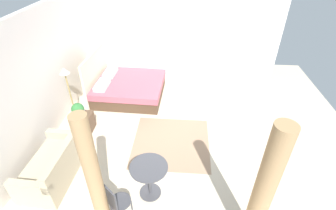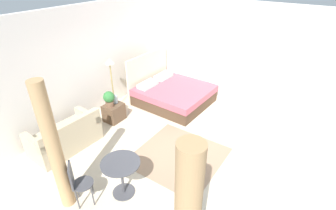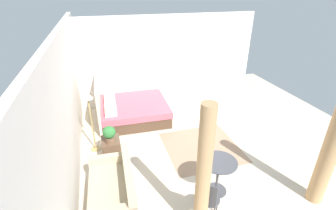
{
  "view_description": "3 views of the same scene",
  "coord_description": "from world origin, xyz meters",
  "px_view_note": "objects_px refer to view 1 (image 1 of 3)",
  "views": [
    {
      "loc": [
        -4.69,
        -0.22,
        4.12
      ],
      "look_at": [
        -0.3,
        0.11,
        1.06
      ],
      "focal_mm": 26.29,
      "sensor_mm": 36.0,
      "label": 1
    },
    {
      "loc": [
        -4.05,
        -2.18,
        3.76
      ],
      "look_at": [
        0.23,
        0.71,
        0.81
      ],
      "focal_mm": 27.04,
      "sensor_mm": 36.0,
      "label": 2
    },
    {
      "loc": [
        -4.99,
        2.29,
        3.73
      ],
      "look_at": [
        0.3,
        0.74,
        0.99
      ],
      "focal_mm": 26.06,
      "sensor_mm": 36.0,
      "label": 3
    }
  ],
  "objects_px": {
    "vase": "(82,109)",
    "floor_lamp": "(67,81)",
    "couch": "(54,166)",
    "balcony_table": "(149,175)",
    "potted_plant": "(78,110)",
    "nightstand": "(84,123)",
    "cafe_chair_near_window": "(116,201)",
    "bed": "(127,87)"
  },
  "relations": [
    {
      "from": "cafe_chair_near_window",
      "to": "vase",
      "type": "bearing_deg",
      "value": 31.22
    },
    {
      "from": "floor_lamp",
      "to": "bed",
      "type": "bearing_deg",
      "value": -40.16
    },
    {
      "from": "couch",
      "to": "balcony_table",
      "type": "distance_m",
      "value": 2.0
    },
    {
      "from": "couch",
      "to": "balcony_table",
      "type": "bearing_deg",
      "value": -97.39
    },
    {
      "from": "couch",
      "to": "potted_plant",
      "type": "distance_m",
      "value": 1.41
    },
    {
      "from": "bed",
      "to": "vase",
      "type": "bearing_deg",
      "value": 154.64
    },
    {
      "from": "couch",
      "to": "balcony_table",
      "type": "height_order",
      "value": "couch"
    },
    {
      "from": "floor_lamp",
      "to": "vase",
      "type": "bearing_deg",
      "value": -128.23
    },
    {
      "from": "couch",
      "to": "vase",
      "type": "bearing_deg",
      "value": -1.63
    },
    {
      "from": "bed",
      "to": "floor_lamp",
      "type": "height_order",
      "value": "floor_lamp"
    },
    {
      "from": "bed",
      "to": "cafe_chair_near_window",
      "type": "relative_size",
      "value": 2.33
    },
    {
      "from": "nightstand",
      "to": "vase",
      "type": "relative_size",
      "value": 2.45
    },
    {
      "from": "couch",
      "to": "nightstand",
      "type": "bearing_deg",
      "value": -2.6
    },
    {
      "from": "potted_plant",
      "to": "cafe_chair_near_window",
      "type": "relative_size",
      "value": 0.47
    },
    {
      "from": "vase",
      "to": "floor_lamp",
      "type": "height_order",
      "value": "floor_lamp"
    },
    {
      "from": "couch",
      "to": "potted_plant",
      "type": "bearing_deg",
      "value": -2.41
    },
    {
      "from": "nightstand",
      "to": "floor_lamp",
      "type": "relative_size",
      "value": 0.33
    },
    {
      "from": "couch",
      "to": "potted_plant",
      "type": "xyz_separation_m",
      "value": [
        1.35,
        -0.06,
        0.41
      ]
    },
    {
      "from": "nightstand",
      "to": "vase",
      "type": "height_order",
      "value": "vase"
    },
    {
      "from": "potted_plant",
      "to": "cafe_chair_near_window",
      "type": "xyz_separation_m",
      "value": [
        -2.19,
        -1.45,
        -0.17
      ]
    },
    {
      "from": "bed",
      "to": "cafe_chair_near_window",
      "type": "height_order",
      "value": "bed"
    },
    {
      "from": "floor_lamp",
      "to": "balcony_table",
      "type": "height_order",
      "value": "floor_lamp"
    },
    {
      "from": "bed",
      "to": "couch",
      "type": "relative_size",
      "value": 1.37
    },
    {
      "from": "potted_plant",
      "to": "balcony_table",
      "type": "relative_size",
      "value": 0.57
    },
    {
      "from": "bed",
      "to": "cafe_chair_near_window",
      "type": "xyz_separation_m",
      "value": [
        -4.0,
        -0.7,
        0.23
      ]
    },
    {
      "from": "nightstand",
      "to": "potted_plant",
      "type": "height_order",
      "value": "potted_plant"
    },
    {
      "from": "potted_plant",
      "to": "vase",
      "type": "distance_m",
      "value": 0.26
    },
    {
      "from": "couch",
      "to": "floor_lamp",
      "type": "xyz_separation_m",
      "value": [
        1.85,
        0.31,
        0.9
      ]
    },
    {
      "from": "bed",
      "to": "nightstand",
      "type": "distance_m",
      "value": 1.86
    },
    {
      "from": "bed",
      "to": "potted_plant",
      "type": "height_order",
      "value": "bed"
    },
    {
      "from": "bed",
      "to": "floor_lamp",
      "type": "xyz_separation_m",
      "value": [
        -1.31,
        1.11,
        0.89
      ]
    },
    {
      "from": "bed",
      "to": "floor_lamp",
      "type": "distance_m",
      "value": 1.93
    },
    {
      "from": "nightstand",
      "to": "floor_lamp",
      "type": "bearing_deg",
      "value": 43.25
    },
    {
      "from": "potted_plant",
      "to": "cafe_chair_near_window",
      "type": "distance_m",
      "value": 2.63
    },
    {
      "from": "nightstand",
      "to": "couch",
      "type": "bearing_deg",
      "value": 177.4
    },
    {
      "from": "cafe_chair_near_window",
      "to": "couch",
      "type": "bearing_deg",
      "value": 60.93
    },
    {
      "from": "balcony_table",
      "to": "vase",
      "type": "bearing_deg",
      "value": 46.55
    },
    {
      "from": "potted_plant",
      "to": "floor_lamp",
      "type": "distance_m",
      "value": 0.79
    },
    {
      "from": "bed",
      "to": "nightstand",
      "type": "height_order",
      "value": "bed"
    },
    {
      "from": "couch",
      "to": "floor_lamp",
      "type": "relative_size",
      "value": 0.99
    },
    {
      "from": "balcony_table",
      "to": "couch",
      "type": "bearing_deg",
      "value": 82.61
    },
    {
      "from": "nightstand",
      "to": "vase",
      "type": "distance_m",
      "value": 0.36
    }
  ]
}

